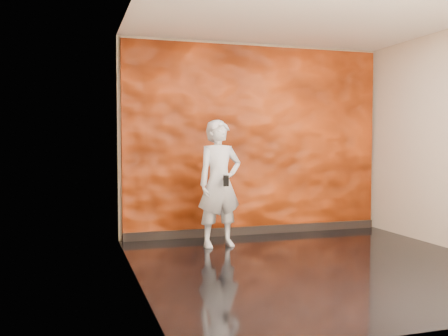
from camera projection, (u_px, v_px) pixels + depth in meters
room at (320, 138)px, 5.46m from camera, size 4.02×4.02×2.81m
feature_wall at (256, 141)px, 7.33m from camera, size 3.90×0.06×2.75m
baseboard at (257, 230)px, 7.36m from camera, size 3.90×0.04×0.12m
man at (220, 183)px, 6.46m from camera, size 0.65×0.48×1.65m
phone at (226, 181)px, 6.24m from camera, size 0.08×0.03×0.14m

